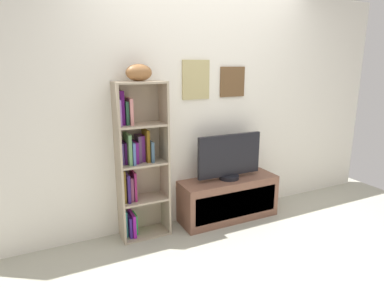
# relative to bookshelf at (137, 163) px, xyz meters

# --- Properties ---
(ground) EXTENTS (5.20, 5.20, 0.04)m
(ground) POSITION_rel_bookshelf_xyz_m (0.75, -1.00, -0.77)
(ground) COLOR #A9A896
(back_wall) EXTENTS (4.80, 0.08, 2.44)m
(back_wall) POSITION_rel_bookshelf_xyz_m (0.76, 0.13, 0.47)
(back_wall) COLOR silver
(back_wall) RESTS_ON ground
(bookshelf) EXTENTS (0.47, 0.26, 1.52)m
(bookshelf) POSITION_rel_bookshelf_xyz_m (0.00, 0.00, 0.00)
(bookshelf) COLOR tan
(bookshelf) RESTS_ON ground
(football) EXTENTS (0.29, 0.21, 0.15)m
(football) POSITION_rel_bookshelf_xyz_m (0.05, -0.03, 0.85)
(football) COLOR brown
(football) RESTS_ON bookshelf
(tv_stand) EXTENTS (1.10, 0.36, 0.46)m
(tv_stand) POSITION_rel_bookshelf_xyz_m (0.99, -0.09, -0.52)
(tv_stand) COLOR brown
(tv_stand) RESTS_ON ground
(television) EXTENTS (0.74, 0.22, 0.49)m
(television) POSITION_rel_bookshelf_xyz_m (0.99, -0.08, -0.05)
(television) COLOR black
(television) RESTS_ON tv_stand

